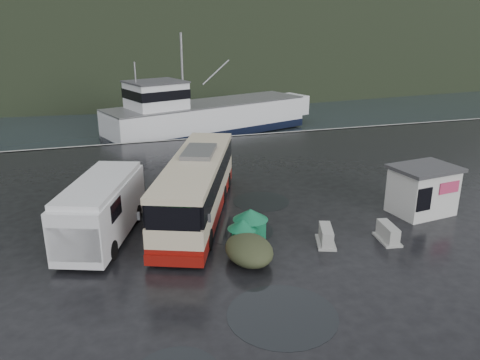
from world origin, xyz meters
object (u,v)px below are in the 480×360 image
object	(u,v)px
waste_bin_right	(250,242)
dome_tent	(249,261)
coach_bus	(198,215)
white_van	(105,238)
jersey_barrier_a	(387,240)
ticket_kiosk	(420,213)
fishing_trawler	(209,121)
waste_bin_left	(242,248)
jersey_barrier_b	(325,243)

from	to	relation	value
waste_bin_right	dome_tent	distance (m)	1.82
coach_bus	white_van	size ratio (longest dim) A/B	1.71
jersey_barrier_a	ticket_kiosk	bearing A→B (deg)	33.96
ticket_kiosk	fishing_trawler	world-z (taller)	fishing_trawler
coach_bus	waste_bin_left	distance (m)	4.36
white_van	jersey_barrier_b	distance (m)	10.09
white_van	dome_tent	world-z (taller)	white_van
jersey_barrier_b	waste_bin_left	bearing A→B (deg)	169.38
white_van	waste_bin_right	bearing A→B (deg)	-0.11
coach_bus	dome_tent	world-z (taller)	coach_bus
coach_bus	waste_bin_right	distance (m)	4.08
waste_bin_left	waste_bin_right	xyz separation A→B (m)	(0.51, 0.47, 0.00)
coach_bus	white_van	xyz separation A→B (m)	(-4.68, -1.44, 0.00)
coach_bus	jersey_barrier_b	xyz separation A→B (m)	(4.80, -4.90, 0.00)
coach_bus	jersey_barrier_a	world-z (taller)	coach_bus
waste_bin_right	jersey_barrier_b	bearing A→B (deg)	-20.04
ticket_kiosk	fishing_trawler	size ratio (longest dim) A/B	0.13
waste_bin_right	fishing_trawler	xyz separation A→B (m)	(4.52, 27.36, 0.00)
coach_bus	waste_bin_left	size ratio (longest dim) A/B	8.66
ticket_kiosk	fishing_trawler	bearing A→B (deg)	93.11
waste_bin_right	white_van	bearing A→B (deg)	159.88
coach_bus	jersey_barrier_a	size ratio (longest dim) A/B	7.33
ticket_kiosk	jersey_barrier_b	size ratio (longest dim) A/B	2.04
coach_bus	ticket_kiosk	xyz separation A→B (m)	(11.14, -3.07, 0.00)
waste_bin_left	ticket_kiosk	xyz separation A→B (m)	(10.03, 1.14, 0.00)
fishing_trawler	coach_bus	bearing A→B (deg)	-123.79
waste_bin_right	dome_tent	bearing A→B (deg)	-109.78
ticket_kiosk	white_van	bearing A→B (deg)	166.60
coach_bus	fishing_trawler	size ratio (longest dim) A/B	0.47
white_van	waste_bin_right	xyz separation A→B (m)	(6.30, -2.31, 0.00)
coach_bus	white_van	bearing A→B (deg)	-141.54
waste_bin_left	jersey_barrier_a	world-z (taller)	waste_bin_left
waste_bin_right	jersey_barrier_a	bearing A→B (deg)	-15.81
dome_tent	jersey_barrier_b	distance (m)	3.84
waste_bin_right	dome_tent	world-z (taller)	waste_bin_right
white_van	jersey_barrier_b	bearing A→B (deg)	-0.08
white_van	fishing_trawler	distance (m)	27.29
white_van	fishing_trawler	bearing A→B (deg)	86.66
waste_bin_left	waste_bin_right	bearing A→B (deg)	42.38
white_van	waste_bin_left	distance (m)	6.42
waste_bin_left	dome_tent	distance (m)	1.25
ticket_kiosk	jersey_barrier_b	world-z (taller)	ticket_kiosk
ticket_kiosk	jersey_barrier_b	distance (m)	6.60
waste_bin_right	ticket_kiosk	bearing A→B (deg)	4.06
dome_tent	jersey_barrier_a	size ratio (longest dim) A/B	1.70
coach_bus	ticket_kiosk	world-z (taller)	coach_bus
waste_bin_right	ticket_kiosk	distance (m)	9.55
dome_tent	jersey_barrier_b	size ratio (longest dim) A/B	1.70
white_van	waste_bin_left	size ratio (longest dim) A/B	5.06
waste_bin_right	fishing_trawler	bearing A→B (deg)	80.62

